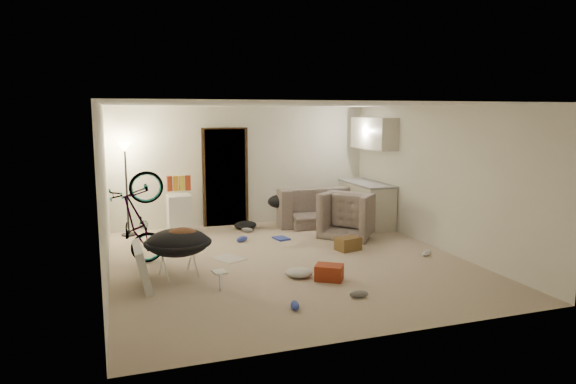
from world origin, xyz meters
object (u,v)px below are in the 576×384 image
object	(u,v)px
bicycle	(138,240)
juicer	(334,273)
mini_fridge	(179,214)
saucer_chair	(178,249)
floor_lamp	(126,169)
sofa	(322,210)
drink_case_a	(348,244)
kitchen_counter	(366,205)
tv_box	(142,266)
drink_case_b	(329,272)
armchair	(353,219)

from	to	relation	value
bicycle	juicer	world-z (taller)	bicycle
mini_fridge	saucer_chair	size ratio (longest dim) A/B	0.78
floor_lamp	sofa	world-z (taller)	floor_lamp
drink_case_a	floor_lamp	bearing A→B (deg)	133.92
kitchen_counter	tv_box	world-z (taller)	kitchen_counter
tv_box	saucer_chair	bearing A→B (deg)	31.17
saucer_chair	juicer	size ratio (longest dim) A/B	4.61
kitchen_counter	tv_box	distance (m)	5.37
juicer	drink_case_b	bearing A→B (deg)	-157.31
sofa	armchair	size ratio (longest dim) A/B	2.10
tv_box	mini_fridge	bearing A→B (deg)	73.50
floor_lamp	mini_fridge	xyz separation A→B (m)	(0.97, -0.10, -0.92)
armchair	tv_box	bearing A→B (deg)	71.45
drink_case_b	bicycle	bearing A→B (deg)	-179.13
kitchen_counter	sofa	xyz separation A→B (m)	(-0.82, 0.45, -0.14)
saucer_chair	juicer	bearing A→B (deg)	-21.65
bicycle	juicer	bearing A→B (deg)	-123.76
armchair	floor_lamp	bearing A→B (deg)	29.27
mini_fridge	tv_box	distance (m)	3.21
tv_box	drink_case_b	size ratio (longest dim) A/B	2.31
mini_fridge	juicer	bearing A→B (deg)	-65.28
floor_lamp	drink_case_b	bearing A→B (deg)	-54.72
kitchen_counter	mini_fridge	world-z (taller)	kitchen_counter
mini_fridge	saucer_chair	xyz separation A→B (m)	(-0.35, -2.76, 0.03)
floor_lamp	drink_case_a	world-z (taller)	floor_lamp
kitchen_counter	armchair	world-z (taller)	kitchen_counter
floor_lamp	bicycle	distance (m)	2.30
kitchen_counter	armchair	distance (m)	0.97
drink_case_a	juicer	xyz separation A→B (m)	(-0.85, -1.34, -0.03)
sofa	drink_case_a	distance (m)	2.21
mini_fridge	saucer_chair	world-z (taller)	mini_fridge
sofa	drink_case_a	xyz separation A→B (m)	(-0.40, -2.16, -0.19)
floor_lamp	bicycle	xyz separation A→B (m)	(0.10, -2.11, -0.91)
mini_fridge	drink_case_a	distance (m)	3.48
mini_fridge	bicycle	bearing A→B (deg)	-114.97
kitchen_counter	bicycle	world-z (taller)	kitchen_counter
sofa	juicer	world-z (taller)	sofa
sofa	juicer	bearing A→B (deg)	72.37
sofa	bicycle	size ratio (longest dim) A/B	1.36
kitchen_counter	saucer_chair	xyz separation A→B (m)	(-4.20, -2.21, -0.03)
bicycle	mini_fridge	bearing A→B (deg)	-26.26
drink_case_a	mini_fridge	bearing A→B (deg)	126.48
bicycle	mini_fridge	world-z (taller)	bicycle
mini_fridge	drink_case_b	bearing A→B (deg)	-66.84
kitchen_counter	sofa	bearing A→B (deg)	151.30
floor_lamp	drink_case_b	size ratio (longest dim) A/B	4.69
bicycle	juicer	distance (m)	3.11
saucer_chair	drink_case_b	size ratio (longest dim) A/B	2.55
armchair	drink_case_a	bearing A→B (deg)	107.61
tv_box	juicer	xyz separation A→B (m)	(2.65, -0.52, -0.21)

